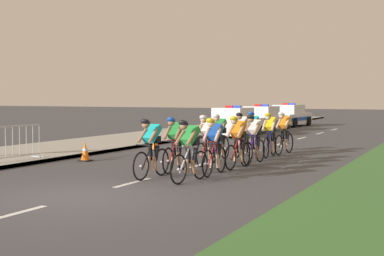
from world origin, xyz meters
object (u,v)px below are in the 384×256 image
(cyclist_fifth, at_px, (207,139))
(traffic_cone_mid, at_px, (155,142))
(cyclist_tenth, at_px, (270,134))
(police_car_second, at_px, (262,120))
(cyclist_seventh, at_px, (219,137))
(police_car_third, at_px, (289,116))
(cyclist_fourth, at_px, (214,146))
(cyclist_eleventh, at_px, (253,131))
(cyclist_third, at_px, (175,144))
(cyclist_twelfth, at_px, (284,132))
(cyclist_lead, at_px, (151,147))
(traffic_cone_near, at_px, (85,151))
(cyclist_sixth, at_px, (238,141))
(cyclist_eighth, at_px, (254,138))
(cyclist_second, at_px, (189,150))
(police_car_nearest, at_px, (234,123))
(cyclist_ninth, at_px, (241,134))
(crowd_barrier_front, at_px, (13,143))

(cyclist_fifth, height_order, traffic_cone_mid, cyclist_fifth)
(cyclist_tenth, distance_m, police_car_second, 14.37)
(cyclist_seventh, bearing_deg, police_car_third, 99.84)
(cyclist_fourth, relative_size, cyclist_fifth, 1.00)
(cyclist_fourth, relative_size, cyclist_eleventh, 1.00)
(cyclist_third, height_order, cyclist_twelfth, same)
(cyclist_lead, bearing_deg, traffic_cone_near, 147.82)
(traffic_cone_near, bearing_deg, cyclist_seventh, 26.05)
(cyclist_sixth, distance_m, cyclist_eighth, 1.24)
(cyclist_fifth, bearing_deg, traffic_cone_near, -169.42)
(cyclist_twelfth, bearing_deg, cyclist_sixth, -90.76)
(cyclist_twelfth, relative_size, police_car_second, 0.39)
(cyclist_tenth, height_order, police_car_third, police_car_third)
(cyclist_lead, distance_m, cyclist_twelfth, 7.39)
(cyclist_lead, height_order, cyclist_second, same)
(cyclist_lead, distance_m, police_car_third, 25.75)
(police_car_third, bearing_deg, cyclist_eighth, -77.05)
(cyclist_sixth, bearing_deg, cyclist_seventh, 128.74)
(cyclist_seventh, relative_size, cyclist_eleventh, 1.00)
(cyclist_seventh, bearing_deg, cyclist_sixth, -51.26)
(cyclist_second, relative_size, cyclist_fifth, 1.00)
(cyclist_seventh, xyz_separation_m, cyclist_twelfth, (1.27, 2.99, 0.00))
(cyclist_third, height_order, police_car_second, police_car_second)
(cyclist_lead, relative_size, cyclist_seventh, 1.00)
(cyclist_lead, xyz_separation_m, cyclist_seventh, (0.09, 4.27, 0.00))
(police_car_nearest, bearing_deg, traffic_cone_mid, -89.69)
(police_car_nearest, bearing_deg, cyclist_twelfth, -57.39)
(cyclist_fifth, bearing_deg, cyclist_tenth, 70.41)
(police_car_nearest, relative_size, traffic_cone_near, 6.88)
(police_car_nearest, bearing_deg, cyclist_ninth, -67.18)
(police_car_third, bearing_deg, traffic_cone_near, -90.48)
(cyclist_eighth, distance_m, crowd_barrier_front, 7.38)
(cyclist_ninth, distance_m, police_car_nearest, 9.85)
(cyclist_lead, height_order, traffic_cone_mid, cyclist_lead)
(cyclist_second, relative_size, traffic_cone_mid, 2.68)
(crowd_barrier_front, bearing_deg, cyclist_tenth, 39.70)
(cyclist_lead, distance_m, traffic_cone_mid, 7.46)
(cyclist_seventh, height_order, cyclist_eleventh, same)
(cyclist_tenth, distance_m, police_car_nearest, 10.13)
(cyclist_second, distance_m, cyclist_sixth, 2.93)
(cyclist_second, height_order, cyclist_seventh, same)
(police_car_third, height_order, traffic_cone_mid, police_car_third)
(police_car_third, bearing_deg, traffic_cone_mid, -89.86)
(cyclist_third, relative_size, traffic_cone_near, 2.69)
(cyclist_eleventh, bearing_deg, cyclist_twelfth, -2.58)
(cyclist_seventh, height_order, police_car_second, police_car_second)
(cyclist_fourth, distance_m, cyclist_seventh, 3.29)
(cyclist_lead, height_order, cyclist_twelfth, same)
(cyclist_seventh, bearing_deg, cyclist_tenth, 58.06)
(police_car_third, bearing_deg, cyclist_ninth, -78.96)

